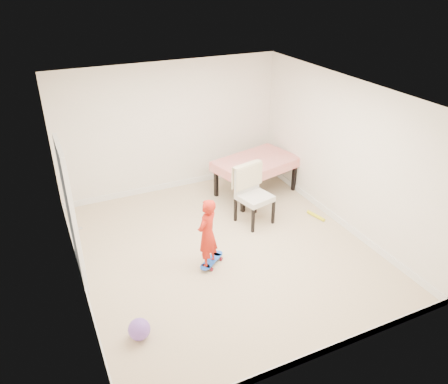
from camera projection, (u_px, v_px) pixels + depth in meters
name	position (u px, v px, depth m)	size (l,w,h in m)	color
ground	(224.00, 249.00, 7.20)	(5.00, 5.00, 0.00)	#C6AF8A
ceiling	(224.00, 95.00, 6.00)	(4.50, 5.00, 0.04)	white
wall_back	(171.00, 128.00, 8.58)	(4.50, 0.04, 2.60)	white
wall_front	(322.00, 272.00, 4.60)	(4.50, 0.04, 2.60)	white
wall_left	(71.00, 209.00, 5.76)	(0.04, 5.00, 2.60)	white
wall_right	(342.00, 154.00, 7.42)	(0.04, 5.00, 2.60)	white
door	(71.00, 217.00, 6.14)	(0.10, 0.94, 2.11)	white
baseboard_back	(174.00, 184.00, 9.17)	(4.50, 0.02, 0.12)	white
baseboard_front	(311.00, 356.00, 5.17)	(4.50, 0.02, 0.12)	white
baseboard_left	(84.00, 283.00, 6.34)	(0.02, 5.00, 0.12)	white
baseboard_right	(334.00, 217.00, 8.00)	(0.02, 5.00, 0.12)	white
dining_table	(256.00, 176.00, 8.79)	(1.59, 1.00, 0.74)	red
dining_chair	(255.00, 196.00, 7.71)	(0.59, 0.67, 1.08)	silver
skateboard	(212.00, 262.00, 6.83)	(0.55, 0.20, 0.08)	blue
child	(207.00, 236.00, 6.52)	(0.42, 0.27, 1.14)	red
balloon	(139.00, 329.00, 5.44)	(0.28, 0.28, 0.28)	#8153C9
foam_toy	(316.00, 216.00, 8.09)	(0.06, 0.06, 0.40)	yellow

